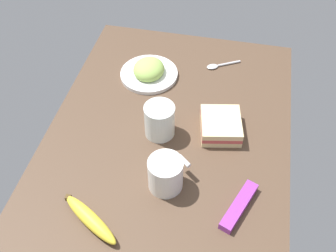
% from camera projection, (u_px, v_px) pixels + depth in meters
% --- Properties ---
extents(tabletop, '(0.90, 0.64, 0.02)m').
position_uv_depth(tabletop, '(168.00, 136.00, 1.07)').
color(tabletop, '#4C3828').
rests_on(tabletop, ground).
extents(plate_of_food, '(0.17, 0.17, 0.05)m').
position_uv_depth(plate_of_food, '(149.00, 71.00, 1.21)').
color(plate_of_food, white).
rests_on(plate_of_food, tabletop).
extents(coffee_mug_black, '(0.10, 0.09, 0.09)m').
position_uv_depth(coffee_mug_black, '(166.00, 174.00, 0.92)').
color(coffee_mug_black, white).
rests_on(coffee_mug_black, tabletop).
extents(sandwich_main, '(0.13, 0.12, 0.04)m').
position_uv_depth(sandwich_main, '(221.00, 126.00, 1.05)').
color(sandwich_main, beige).
rests_on(sandwich_main, tabletop).
extents(glass_of_milk, '(0.08, 0.08, 0.09)m').
position_uv_depth(glass_of_milk, '(160.00, 122.00, 1.03)').
color(glass_of_milk, silver).
rests_on(glass_of_milk, tabletop).
extents(banana, '(0.12, 0.16, 0.03)m').
position_uv_depth(banana, '(90.00, 219.00, 0.87)').
color(banana, yellow).
rests_on(banana, tabletop).
extents(spoon, '(0.07, 0.11, 0.01)m').
position_uv_depth(spoon, '(218.00, 65.00, 1.24)').
color(spoon, silver).
rests_on(spoon, tabletop).
extents(snack_bar, '(0.14, 0.08, 0.02)m').
position_uv_depth(snack_bar, '(239.00, 206.00, 0.90)').
color(snack_bar, purple).
rests_on(snack_bar, tabletop).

